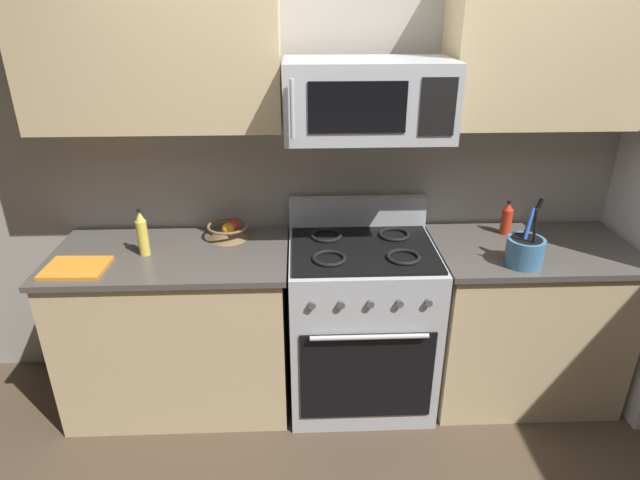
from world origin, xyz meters
TOP-DOWN VIEW (x-y plane):
  - ground_plane at (0.00, 0.00)m, footprint 16.00×16.00m
  - wall_back at (0.00, 1.03)m, footprint 8.00×0.10m
  - counter_left at (-0.99, 0.63)m, footprint 1.20×0.65m
  - range_oven at (-0.00, 0.64)m, footprint 0.76×0.69m
  - counter_right at (0.90, 0.63)m, footprint 1.02×0.65m
  - microwave at (-0.00, 0.66)m, footprint 0.77×0.44m
  - upper_cabinets_left at (-0.99, 0.81)m, footprint 1.19×0.34m
  - upper_cabinets_right at (0.91, 0.81)m, footprint 1.01×0.34m
  - utensil_crock at (0.76, 0.44)m, footprint 0.18×0.18m
  - fruit_basket at (-0.71, 0.81)m, footprint 0.22×0.22m
  - cutting_board at (-1.39, 0.48)m, footprint 0.29×0.24m
  - bottle_oil at (-1.10, 0.63)m, footprint 0.05×0.05m
  - bottle_hot_sauce at (0.80, 0.81)m, footprint 0.06×0.06m

SIDE VIEW (x-z plane):
  - ground_plane at x=0.00m, z-range 0.00..0.00m
  - counter_left at x=-0.99m, z-range 0.00..0.91m
  - counter_right at x=0.90m, z-range 0.00..0.91m
  - range_oven at x=0.00m, z-range -0.07..1.02m
  - cutting_board at x=-1.39m, z-range 0.91..0.93m
  - fruit_basket at x=-0.71m, z-range 0.91..1.00m
  - utensil_crock at x=0.76m, z-range 0.82..1.16m
  - bottle_hot_sauce at x=0.80m, z-range 0.90..1.09m
  - bottle_oil at x=-1.10m, z-range 0.90..1.15m
  - wall_back at x=0.00m, z-range 0.00..2.60m
  - microwave at x=0.00m, z-range 1.49..1.84m
  - upper_cabinets_left at x=-0.99m, z-range 1.51..2.28m
  - upper_cabinets_right at x=0.91m, z-range 1.51..2.28m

